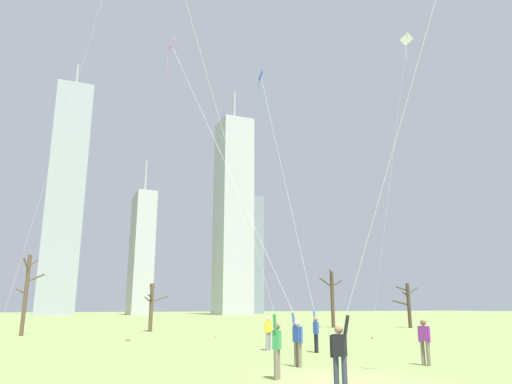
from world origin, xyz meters
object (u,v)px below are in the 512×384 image
object	(u,v)px
kite_flyer_foreground_left_pink	(264,261)
kite_flyer_far_back_teal	(234,192)
bystander_far_off_by_trees	(424,340)
bare_tree_leftmost	(408,303)
kite_flyer_midfield_left_blue	(306,284)
bare_tree_rightmost	(151,305)
bystander_watching_nearby	(268,331)
bare_tree_right_of_center	(332,295)
distant_kite_high_overhead_white	(404,62)
kite_flyer_foreground_right_purple	(363,268)
bare_tree_center	(26,291)

from	to	relation	value
kite_flyer_foreground_left_pink	kite_flyer_far_back_teal	bearing A→B (deg)	-121.06
bystander_far_off_by_trees	bare_tree_leftmost	world-z (taller)	bare_tree_leftmost
kite_flyer_midfield_left_blue	bare_tree_rightmost	distance (m)	21.82
bystander_watching_nearby	bystander_far_off_by_trees	size ratio (longest dim) A/B	1.00
kite_flyer_foreground_left_pink	bare_tree_right_of_center	size ratio (longest dim) A/B	2.87
distant_kite_high_overhead_white	bare_tree_leftmost	distance (m)	24.57
kite_flyer_foreground_right_purple	kite_flyer_midfield_left_blue	world-z (taller)	kite_flyer_foreground_right_purple
kite_flyer_midfield_left_blue	bare_tree_leftmost	distance (m)	29.07
bare_tree_rightmost	bystander_watching_nearby	bearing A→B (deg)	-84.28
kite_flyer_foreground_left_pink	bare_tree_leftmost	size ratio (longest dim) A/B	3.97
bare_tree_leftmost	distant_kite_high_overhead_white	bearing A→B (deg)	-126.37
bare_tree_leftmost	bare_tree_right_of_center	bearing A→B (deg)	152.02
bare_tree_center	bare_tree_rightmost	bearing A→B (deg)	14.97
bare_tree_center	kite_flyer_foreground_right_purple	bearing A→B (deg)	-72.65
bare_tree_center	kite_flyer_foreground_left_pink	bearing A→B (deg)	-67.07
bystander_far_off_by_trees	bare_tree_leftmost	xyz separation A→B (m)	(20.89, 25.57, 1.51)
bare_tree_rightmost	bare_tree_center	world-z (taller)	bare_tree_center
kite_flyer_far_back_teal	bystander_far_off_by_trees	world-z (taller)	kite_flyer_far_back_teal
bare_tree_center	distant_kite_high_overhead_white	bearing A→B (deg)	-26.49
distant_kite_high_overhead_white	bare_tree_center	world-z (taller)	distant_kite_high_overhead_white
bystander_far_off_by_trees	bare_tree_rightmost	bearing A→B (deg)	99.60
bare_tree_rightmost	kite_flyer_far_back_teal	bearing A→B (deg)	-96.61
kite_flyer_midfield_left_blue	bystander_watching_nearby	distance (m)	2.97
kite_flyer_midfield_left_blue	bare_tree_leftmost	xyz separation A→B (m)	(22.11, 18.86, -0.76)
kite_flyer_midfield_left_blue	bare_tree_leftmost	world-z (taller)	kite_flyer_midfield_left_blue
kite_flyer_foreground_left_pink	bare_tree_leftmost	distance (m)	34.41
bare_tree_rightmost	bystander_far_off_by_trees	bearing A→B (deg)	-80.40
kite_flyer_midfield_left_blue	bystander_watching_nearby	size ratio (longest dim) A/B	10.62
kite_flyer_foreground_right_purple	bare_tree_right_of_center	bearing A→B (deg)	59.61
kite_flyer_midfield_left_blue	bare_tree_rightmost	world-z (taller)	kite_flyer_midfield_left_blue
distant_kite_high_overhead_white	bare_tree_rightmost	size ratio (longest dim) A/B	5.82
kite_flyer_foreground_left_pink	bystander_far_off_by_trees	distance (m)	6.62
kite_flyer_foreground_right_purple	bare_tree_rightmost	xyz separation A→B (m)	(0.60, 32.25, -0.80)
bare_tree_right_of_center	bystander_watching_nearby	bearing A→B (deg)	-128.33
kite_flyer_foreground_left_pink	kite_flyer_foreground_right_purple	bearing A→B (deg)	-92.32
kite_flyer_foreground_right_purple	bare_tree_leftmost	bearing A→B (deg)	48.41
kite_flyer_foreground_left_pink	bystander_watching_nearby	bearing A→B (deg)	64.08
kite_flyer_midfield_left_blue	bystander_far_off_by_trees	size ratio (longest dim) A/B	10.62
kite_flyer_foreground_right_purple	bare_tree_rightmost	bearing A→B (deg)	88.94
bystander_watching_nearby	bare_tree_leftmost	xyz separation A→B (m)	(23.63, 17.69, 1.51)
kite_flyer_far_back_teal	bare_tree_rightmost	world-z (taller)	kite_flyer_far_back_teal
kite_flyer_far_back_teal	kite_flyer_foreground_left_pink	world-z (taller)	kite_flyer_far_back_teal
kite_flyer_foreground_left_pink	distant_kite_high_overhead_white	size ratio (longest dim) A/B	0.74
bystander_far_off_by_trees	bare_tree_center	distance (m)	29.56
kite_flyer_midfield_left_blue	bystander_far_off_by_trees	xyz separation A→B (m)	(1.22, -6.72, -2.28)
kite_flyer_foreground_left_pink	bystander_far_off_by_trees	size ratio (longest dim) A/B	10.82
kite_flyer_foreground_right_purple	bare_tree_center	bearing A→B (deg)	107.35
kite_flyer_far_back_teal	bare_tree_right_of_center	xyz separation A→B (m)	(22.41, 31.49, -1.95)
bystander_watching_nearby	bare_tree_rightmost	bearing A→B (deg)	95.72
kite_flyer_foreground_right_purple	bystander_far_off_by_trees	size ratio (longest dim) A/B	11.35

